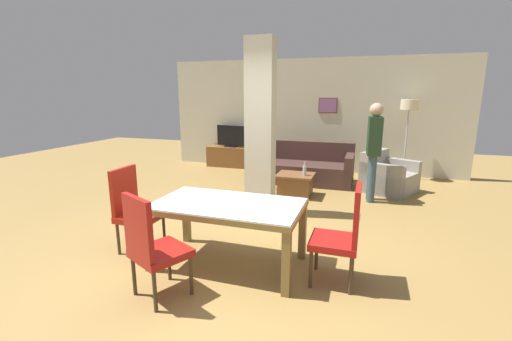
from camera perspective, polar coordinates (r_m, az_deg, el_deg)
ground_plane at (r=4.02m, az=-4.54°, el=-15.22°), size 18.00×18.00×0.00m
back_wall at (r=8.57m, az=8.94°, el=9.03°), size 7.20×0.09×2.70m
divider_pillar at (r=5.32m, az=0.73°, el=6.99°), size 0.43×0.29×2.70m
dining_table at (r=3.79m, az=-4.69°, el=-7.50°), size 1.61×0.91×0.72m
dining_chair_head_left at (r=4.40m, az=-19.71°, el=-5.73°), size 0.46×0.46×1.02m
dining_chair_head_right at (r=3.53m, az=14.31°, el=-9.94°), size 0.46×0.46×1.02m
dining_chair_near_left at (r=3.31m, az=-16.97°, el=-11.70°), size 0.61×0.61×1.02m
sofa at (r=7.52m, az=7.63°, el=0.37°), size 2.17×0.93×0.84m
armchair at (r=7.13m, az=21.06°, el=-1.14°), size 1.16×1.16×0.78m
coffee_table at (r=6.45m, az=6.55°, el=-2.34°), size 0.67×0.58×0.41m
bottle at (r=6.32m, az=8.09°, el=0.07°), size 0.07×0.07×0.25m
tv_stand at (r=8.97m, az=-4.15°, el=2.31°), size 1.25×0.40×0.53m
tv_screen at (r=8.89m, az=-4.20°, el=5.67°), size 0.81×0.25×0.55m
floor_lamp at (r=8.15m, az=24.12°, el=8.90°), size 0.36×0.36×1.76m
standing_person at (r=6.29m, az=19.04°, el=3.96°), size 0.25×0.40×1.72m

